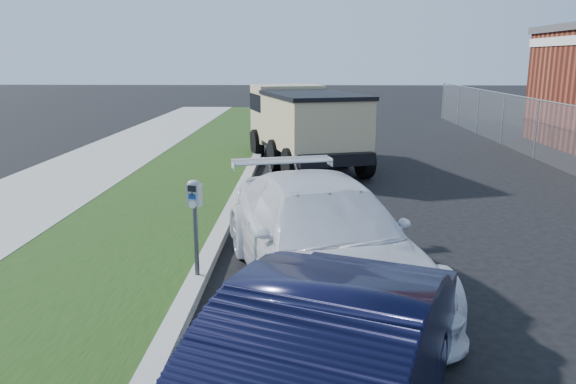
{
  "coord_description": "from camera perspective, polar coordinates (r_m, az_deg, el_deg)",
  "views": [
    {
      "loc": [
        -1.15,
        -7.47,
        3.01
      ],
      "look_at": [
        -1.4,
        1.0,
        1.0
      ],
      "focal_mm": 35.0,
      "sensor_mm": 36.0,
      "label": 1
    }
  ],
  "objects": [
    {
      "name": "ground",
      "position": [
        8.13,
        9.81,
        -8.58
      ],
      "size": [
        120.0,
        120.0,
        0.0
      ],
      "primitive_type": "plane",
      "color": "black",
      "rests_on": "ground"
    },
    {
      "name": "white_wagon",
      "position": [
        7.53,
        3.49,
        -4.39
      ],
      "size": [
        3.26,
        5.31,
        1.44
      ],
      "primitive_type": "imported",
      "rotation": [
        0.0,
        0.0,
        0.27
      ],
      "color": "white",
      "rests_on": "ground"
    },
    {
      "name": "parking_meter",
      "position": [
        7.53,
        -9.46,
        -1.54
      ],
      "size": [
        0.21,
        0.17,
        1.34
      ],
      "rotation": [
        0.0,
        0.0,
        -0.3
      ],
      "color": "#3F4247",
      "rests_on": "ground"
    },
    {
      "name": "dump_truck",
      "position": [
        16.3,
        1.49,
        7.15
      ],
      "size": [
        3.63,
        6.0,
        2.21
      ],
      "rotation": [
        0.0,
        0.0,
        0.3
      ],
      "color": "black",
      "rests_on": "ground"
    },
    {
      "name": "streetside",
      "position": [
        10.85,
        -22.44,
        -3.42
      ],
      "size": [
        6.12,
        50.0,
        0.15
      ],
      "color": "gray",
      "rests_on": "ground"
    }
  ]
}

